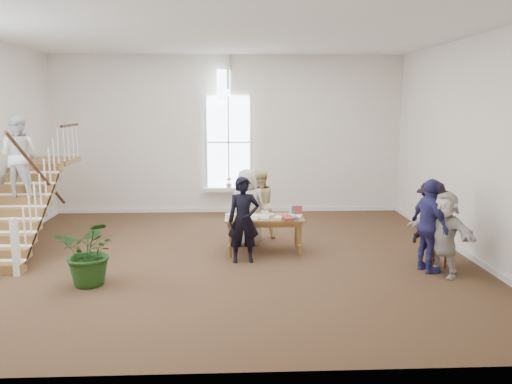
{
  "coord_description": "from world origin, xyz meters",
  "views": [
    {
      "loc": [
        0.16,
        -9.93,
        3.13
      ],
      "look_at": [
        0.61,
        0.4,
        1.3
      ],
      "focal_mm": 35.0,
      "sensor_mm": 36.0,
      "label": 1
    }
  ],
  "objects_px": {
    "woman_cluster_c": "(444,234)",
    "side_chair": "(431,243)",
    "floor_plant": "(91,251)",
    "police_officer": "(244,220)",
    "person_yellow": "(259,204)",
    "library_table": "(265,221)",
    "woman_cluster_a": "(430,226)",
    "elderly_woman": "(247,207)",
    "woman_cluster_b": "(431,223)"
  },
  "relations": [
    {
      "from": "woman_cluster_c",
      "to": "side_chair",
      "type": "height_order",
      "value": "woman_cluster_c"
    },
    {
      "from": "floor_plant",
      "to": "woman_cluster_c",
      "type": "bearing_deg",
      "value": 1.99
    },
    {
      "from": "police_officer",
      "to": "person_yellow",
      "type": "bearing_deg",
      "value": 73.02
    },
    {
      "from": "library_table",
      "to": "person_yellow",
      "type": "xyz_separation_m",
      "value": [
        -0.06,
        1.11,
        0.13
      ]
    },
    {
      "from": "woman_cluster_a",
      "to": "floor_plant",
      "type": "xyz_separation_m",
      "value": [
        -6.14,
        -0.42,
        -0.28
      ]
    },
    {
      "from": "police_officer",
      "to": "elderly_woman",
      "type": "height_order",
      "value": "same"
    },
    {
      "from": "woman_cluster_b",
      "to": "floor_plant",
      "type": "bearing_deg",
      "value": -31.85
    },
    {
      "from": "woman_cluster_b",
      "to": "floor_plant",
      "type": "distance_m",
      "value": 6.4
    },
    {
      "from": "police_officer",
      "to": "floor_plant",
      "type": "bearing_deg",
      "value": -160.47
    },
    {
      "from": "police_officer",
      "to": "elderly_woman",
      "type": "relative_size",
      "value": 1.0
    },
    {
      "from": "woman_cluster_b",
      "to": "police_officer",
      "type": "bearing_deg",
      "value": -44.38
    },
    {
      "from": "person_yellow",
      "to": "floor_plant",
      "type": "height_order",
      "value": "person_yellow"
    },
    {
      "from": "person_yellow",
      "to": "woman_cluster_c",
      "type": "height_order",
      "value": "person_yellow"
    },
    {
      "from": "person_yellow",
      "to": "woman_cluster_c",
      "type": "relative_size",
      "value": 1.05
    },
    {
      "from": "person_yellow",
      "to": "woman_cluster_b",
      "type": "xyz_separation_m",
      "value": [
        3.26,
        -2.05,
        0.01
      ]
    },
    {
      "from": "elderly_woman",
      "to": "woman_cluster_c",
      "type": "bearing_deg",
      "value": 142.66
    },
    {
      "from": "elderly_woman",
      "to": "woman_cluster_b",
      "type": "relative_size",
      "value": 1.03
    },
    {
      "from": "woman_cluster_b",
      "to": "side_chair",
      "type": "bearing_deg",
      "value": 40.69
    },
    {
      "from": "person_yellow",
      "to": "woman_cluster_b",
      "type": "height_order",
      "value": "woman_cluster_b"
    },
    {
      "from": "person_yellow",
      "to": "woman_cluster_a",
      "type": "height_order",
      "value": "woman_cluster_a"
    },
    {
      "from": "police_officer",
      "to": "side_chair",
      "type": "bearing_deg",
      "value": -11.31
    },
    {
      "from": "police_officer",
      "to": "person_yellow",
      "type": "distance_m",
      "value": 1.8
    },
    {
      "from": "floor_plant",
      "to": "side_chair",
      "type": "height_order",
      "value": "floor_plant"
    },
    {
      "from": "police_officer",
      "to": "woman_cluster_a",
      "type": "bearing_deg",
      "value": -16.37
    },
    {
      "from": "person_yellow",
      "to": "side_chair",
      "type": "xyz_separation_m",
      "value": [
        3.24,
        -2.21,
        -0.35
      ]
    },
    {
      "from": "police_officer",
      "to": "woman_cluster_b",
      "type": "distance_m",
      "value": 3.67
    },
    {
      "from": "library_table",
      "to": "police_officer",
      "type": "relative_size",
      "value": 0.96
    },
    {
      "from": "police_officer",
      "to": "floor_plant",
      "type": "distance_m",
      "value": 2.93
    },
    {
      "from": "person_yellow",
      "to": "woman_cluster_c",
      "type": "xyz_separation_m",
      "value": [
        3.26,
        -2.7,
        -0.04
      ]
    },
    {
      "from": "person_yellow",
      "to": "woman_cluster_c",
      "type": "bearing_deg",
      "value": 119.0
    },
    {
      "from": "police_officer",
      "to": "side_chair",
      "type": "height_order",
      "value": "police_officer"
    },
    {
      "from": "police_officer",
      "to": "person_yellow",
      "type": "relative_size",
      "value": 1.04
    },
    {
      "from": "library_table",
      "to": "floor_plant",
      "type": "bearing_deg",
      "value": -149.52
    },
    {
      "from": "woman_cluster_c",
      "to": "woman_cluster_b",
      "type": "bearing_deg",
      "value": 151.7
    },
    {
      "from": "floor_plant",
      "to": "side_chair",
      "type": "relative_size",
      "value": 1.38
    },
    {
      "from": "side_chair",
      "to": "police_officer",
      "type": "bearing_deg",
      "value": 151.02
    },
    {
      "from": "woman_cluster_b",
      "to": "woman_cluster_c",
      "type": "relative_size",
      "value": 1.06
    },
    {
      "from": "police_officer",
      "to": "woman_cluster_a",
      "type": "xyz_separation_m",
      "value": [
        3.46,
        -0.75,
        0.03
      ]
    },
    {
      "from": "library_table",
      "to": "floor_plant",
      "type": "height_order",
      "value": "floor_plant"
    },
    {
      "from": "police_officer",
      "to": "woman_cluster_c",
      "type": "height_order",
      "value": "police_officer"
    },
    {
      "from": "library_table",
      "to": "side_chair",
      "type": "relative_size",
      "value": 1.89
    },
    {
      "from": "woman_cluster_b",
      "to": "floor_plant",
      "type": "relative_size",
      "value": 1.38
    },
    {
      "from": "police_officer",
      "to": "side_chair",
      "type": "relative_size",
      "value": 1.96
    },
    {
      "from": "floor_plant",
      "to": "side_chair",
      "type": "distance_m",
      "value": 6.36
    },
    {
      "from": "police_officer",
      "to": "woman_cluster_c",
      "type": "distance_m",
      "value": 3.78
    },
    {
      "from": "person_yellow",
      "to": "side_chair",
      "type": "bearing_deg",
      "value": 124.3
    },
    {
      "from": "library_table",
      "to": "floor_plant",
      "type": "xyz_separation_m",
      "value": [
        -3.14,
        -1.81,
        -0.09
      ]
    },
    {
      "from": "police_officer",
      "to": "woman_cluster_c",
      "type": "xyz_separation_m",
      "value": [
        3.66,
        -0.95,
        -0.07
      ]
    },
    {
      "from": "woman_cluster_c",
      "to": "woman_cluster_a",
      "type": "bearing_deg",
      "value": -162.66
    },
    {
      "from": "elderly_woman",
      "to": "side_chair",
      "type": "height_order",
      "value": "elderly_woman"
    }
  ]
}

